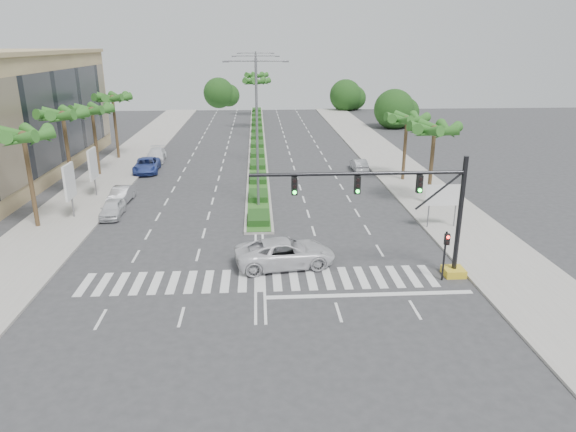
% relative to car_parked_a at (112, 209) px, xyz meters
% --- Properties ---
extents(ground, '(160.00, 160.00, 0.00)m').
position_rel_car_parked_a_xyz_m(ground, '(11.58, -12.27, -0.67)').
color(ground, '#333335').
rests_on(ground, ground).
extents(footpath_right, '(6.00, 120.00, 0.15)m').
position_rel_car_parked_a_xyz_m(footpath_right, '(26.78, 7.73, -0.59)').
color(footpath_right, gray).
rests_on(footpath_right, ground).
extents(footpath_left, '(6.00, 120.00, 0.15)m').
position_rel_car_parked_a_xyz_m(footpath_left, '(-3.62, 7.73, -0.59)').
color(footpath_left, gray).
rests_on(footpath_left, ground).
extents(median, '(2.20, 75.00, 0.20)m').
position_rel_car_parked_a_xyz_m(median, '(11.58, 32.73, -0.57)').
color(median, gray).
rests_on(median, ground).
extents(median_grass, '(1.80, 75.00, 0.04)m').
position_rel_car_parked_a_xyz_m(median_grass, '(11.58, 32.73, -0.45)').
color(median_grass, '#265D1F').
rests_on(median_grass, median).
extents(signal_gantry, '(12.60, 1.20, 7.20)m').
position_rel_car_parked_a_xyz_m(signal_gantry, '(20.85, -12.27, 2.79)').
color(signal_gantry, gold).
rests_on(signal_gantry, ground).
extents(pedestrian_signal, '(0.28, 0.36, 3.00)m').
position_rel_car_parked_a_xyz_m(pedestrian_signal, '(22.18, -12.95, 1.38)').
color(pedestrian_signal, black).
rests_on(pedestrian_signal, ground).
extents(direction_sign, '(2.70, 0.11, 3.40)m').
position_rel_car_parked_a_xyz_m(direction_sign, '(25.08, -4.28, 1.78)').
color(direction_sign, slate).
rests_on(direction_sign, ground).
extents(billboard_near, '(0.18, 2.10, 4.35)m').
position_rel_car_parked_a_xyz_m(billboard_near, '(-2.92, -0.27, 2.29)').
color(billboard_near, slate).
rests_on(billboard_near, ground).
extents(billboard_far, '(0.18, 2.10, 4.35)m').
position_rel_car_parked_a_xyz_m(billboard_far, '(-2.92, 5.73, 2.29)').
color(billboard_far, slate).
rests_on(billboard_far, ground).
extents(palm_left_near, '(4.57, 4.68, 7.55)m').
position_rel_car_parked_a_xyz_m(palm_left_near, '(-4.92, -2.27, 6.02)').
color(palm_left_near, brown).
rests_on(palm_left_near, ground).
extents(palm_left_mid, '(4.57, 4.68, 7.95)m').
position_rel_car_parked_a_xyz_m(palm_left_mid, '(-4.92, 5.73, 6.41)').
color(palm_left_mid, brown).
rests_on(palm_left_mid, ground).
extents(palm_left_far, '(4.57, 4.68, 7.35)m').
position_rel_car_parked_a_xyz_m(palm_left_far, '(-4.92, 13.73, 5.83)').
color(palm_left_far, brown).
rests_on(palm_left_far, ground).
extents(palm_left_end, '(4.57, 4.68, 7.75)m').
position_rel_car_parked_a_xyz_m(palm_left_end, '(-4.92, 21.73, 6.21)').
color(palm_left_end, brown).
rests_on(palm_left_end, ground).
extents(palm_right_near, '(4.57, 4.68, 7.05)m').
position_rel_car_parked_a_xyz_m(palm_right_near, '(26.08, 1.73, 5.54)').
color(palm_right_near, brown).
rests_on(palm_right_near, ground).
extents(palm_right_far, '(4.57, 4.68, 6.75)m').
position_rel_car_parked_a_xyz_m(palm_right_far, '(26.08, 9.73, 5.25)').
color(palm_right_far, brown).
rests_on(palm_right_far, ground).
extents(palm_median_a, '(4.57, 4.68, 8.05)m').
position_rel_car_parked_a_xyz_m(palm_median_a, '(11.58, 42.73, 6.50)').
color(palm_median_a, brown).
rests_on(palm_median_a, ground).
extents(palm_median_b, '(4.57, 4.68, 8.05)m').
position_rel_car_parked_a_xyz_m(palm_median_b, '(11.58, 57.73, 6.50)').
color(palm_median_b, brown).
rests_on(palm_median_b, ground).
extents(streetlight_near, '(5.10, 0.25, 12.00)m').
position_rel_car_parked_a_xyz_m(streetlight_near, '(11.58, 1.73, 6.14)').
color(streetlight_near, slate).
rests_on(streetlight_near, ground).
extents(streetlight_mid, '(5.10, 0.25, 12.00)m').
position_rel_car_parked_a_xyz_m(streetlight_mid, '(11.58, 17.73, 6.14)').
color(streetlight_mid, slate).
rests_on(streetlight_mid, ground).
extents(streetlight_far, '(5.10, 0.25, 12.00)m').
position_rel_car_parked_a_xyz_m(streetlight_far, '(11.58, 33.73, 6.14)').
color(streetlight_far, slate).
rests_on(streetlight_far, ground).
extents(car_parked_a, '(1.78, 4.00, 1.34)m').
position_rel_car_parked_a_xyz_m(car_parked_a, '(0.00, 0.00, 0.00)').
color(car_parked_a, silver).
rests_on(car_parked_a, ground).
extents(car_parked_b, '(1.72, 4.23, 1.36)m').
position_rel_car_parked_a_xyz_m(car_parked_b, '(-0.22, 3.78, 0.01)').
color(car_parked_b, '#B5B4BA').
rests_on(car_parked_b, ground).
extents(car_parked_c, '(2.88, 5.56, 1.50)m').
position_rel_car_parked_a_xyz_m(car_parked_c, '(-0.22, 14.79, 0.08)').
color(car_parked_c, '#32479A').
rests_on(car_parked_c, ground).
extents(car_parked_d, '(2.36, 5.13, 1.45)m').
position_rel_car_parked_a_xyz_m(car_parked_d, '(-0.22, 20.24, 0.06)').
color(car_parked_d, white).
rests_on(car_parked_d, ground).
extents(car_crossing, '(6.51, 3.72, 1.71)m').
position_rel_car_parked_a_xyz_m(car_crossing, '(13.16, -10.29, 0.19)').
color(car_crossing, silver).
rests_on(car_crossing, ground).
extents(car_right, '(1.44, 3.95, 1.29)m').
position_rel_car_parked_a_xyz_m(car_right, '(22.47, 14.12, -0.02)').
color(car_right, '#BCBBC0').
rests_on(car_right, ground).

